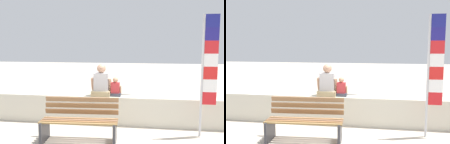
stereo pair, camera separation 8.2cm
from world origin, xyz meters
TOP-DOWN VIEW (x-y plane):
  - ground_plane at (0.00, 0.00)m, footprint 40.00×40.00m
  - seawall_ledge at (0.00, 1.35)m, footprint 6.59×0.49m
  - park_bench at (-0.58, 0.10)m, footprint 1.62×0.71m
  - person_adult at (-0.35, 1.31)m, footprint 0.52×0.38m
  - person_child at (0.01, 1.32)m, footprint 0.31×0.23m
  - flag_banner at (2.05, 0.72)m, footprint 0.34×0.05m

SIDE VIEW (x-z plane):
  - ground_plane at x=0.00m, z-range 0.00..0.00m
  - seawall_ledge at x=0.00m, z-range 0.00..0.71m
  - park_bench at x=-0.58m, z-range -0.03..0.86m
  - person_child at x=0.01m, z-range 0.66..1.14m
  - person_adult at x=-0.35m, z-range 0.63..1.43m
  - flag_banner at x=2.05m, z-range 0.20..2.84m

